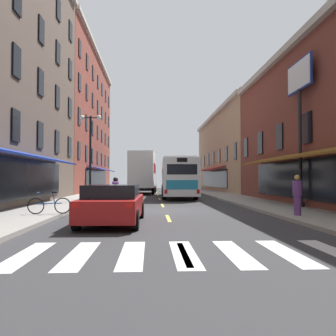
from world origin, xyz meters
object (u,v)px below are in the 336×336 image
Objects in this scene: billboard_sign at (300,95)px; pedestrian_mid at (297,195)px; box_truck at (143,173)px; sedan_near at (113,203)px; street_lamp_twin at (90,153)px; transit_bus at (178,177)px; bicycle_near at (49,205)px; sedan_mid at (146,185)px; motorcycle_rider at (116,195)px.

pedestrian_mid is at bearing -115.49° from billboard_sign.
box_truck reaches higher than sedan_near.
box_truck is 1.45× the size of street_lamp_twin.
bicycle_near is (-6.44, -14.60, -1.18)m from transit_bus.
box_truck is at bearing 76.23° from street_lamp_twin.
street_lamp_twin reaches higher than transit_bus.
motorcycle_rider reaches higher than sedan_mid.
billboard_sign reaches higher than sedan_mid.
sedan_mid is 2.30× the size of motorcycle_rider.
bicycle_near is (-2.33, -3.74, -0.21)m from motorcycle_rider.
billboard_sign reaches higher than transit_bus.
billboard_sign is 10.93m from motorcycle_rider.
sedan_near is 3.02× the size of pedestrian_mid.
transit_bus is 1.42× the size of box_truck.
box_truck is (-8.50, 18.10, -3.79)m from billboard_sign.
street_lamp_twin reaches higher than bicycle_near.
street_lamp_twin is (-6.20, -6.39, 1.54)m from transit_bus.
sedan_near is (-3.62, -16.70, -0.97)m from transit_bus.
sedan_mid is (-8.36, 29.34, -5.24)m from billboard_sign.
billboard_sign is 13.04m from street_lamp_twin.
motorcycle_rider is at bearing -110.73° from transit_bus.
sedan_mid is 2.80× the size of bicycle_near.
street_lamp_twin is at bearing -97.80° from sedan_mid.
motorcycle_rider is at bearing -92.45° from sedan_mid.
box_truck is (-3.03, 6.57, 0.46)m from transit_bus.
sedan_near is at bearing -150.37° from billboard_sign.
pedestrian_mid is (6.41, -33.43, 0.27)m from sedan_mid.
sedan_mid is 2.97× the size of pedestrian_mid.
street_lamp_twin is (-9.72, 9.24, 2.26)m from pedestrian_mid.
motorcycle_rider is at bearing -93.56° from box_truck.
transit_bus is 16.03m from pedestrian_mid.
sedan_mid is at bearing -164.65° from pedestrian_mid.
transit_bus is at bearing -162.81° from pedestrian_mid.
sedan_near is at bearing -102.21° from transit_bus.
street_lamp_twin is at bearing -103.77° from box_truck.
billboard_sign is 13.46m from transit_bus.
box_truck is 3.90× the size of motorcycle_rider.
sedan_mid is at bearing 89.28° from box_truck.
bicycle_near is at bearing -165.59° from billboard_sign.
billboard_sign reaches higher than box_truck.
billboard_sign is at bearing -64.86° from box_truck.
bicycle_near is (-11.91, -3.06, -5.43)m from billboard_sign.
billboard_sign is 4.48× the size of bicycle_near.
box_truck reaches higher than pedestrian_mid.
box_truck reaches higher than motorcycle_rider.
billboard_sign is at bearing 14.41° from bicycle_near.
street_lamp_twin is at bearing -134.16° from transit_bus.
transit_bus is 6.74× the size of bicycle_near.
billboard_sign reaches higher than sedan_near.
sedan_mid is at bearing 83.75° from bicycle_near.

